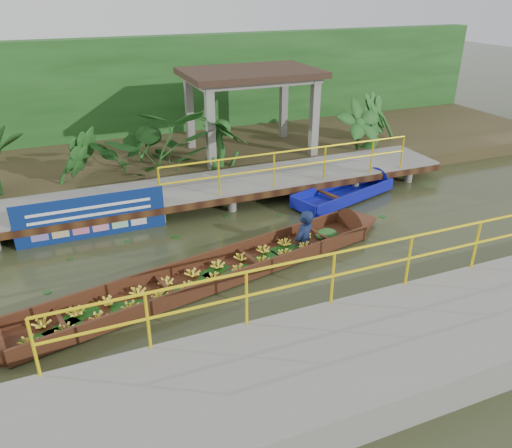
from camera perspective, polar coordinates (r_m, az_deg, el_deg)
name	(u,v)px	position (r m, az deg, el deg)	size (l,w,h in m)	color
ground	(231,262)	(11.43, -2.87, -4.41)	(80.00, 80.00, 0.00)	#2D3219
land_strip	(159,157)	(18.01, -11.03, 7.51)	(30.00, 8.00, 0.45)	#372F1B
far_dock	(190,191)	(14.18, -7.52, 3.80)	(16.00, 2.06, 1.66)	slate
near_dock	(376,355)	(8.59, 13.53, -14.39)	(18.00, 2.40, 1.73)	slate
pavilion	(250,82)	(17.08, -0.65, 15.97)	(4.40, 3.00, 3.00)	slate
foliage_backdrop	(141,93)	(19.96, -13.05, 14.39)	(30.00, 0.80, 4.00)	#194415
vendor_boat	(223,266)	(10.82, -3.74, -4.82)	(10.16, 3.06, 2.21)	#351C0E
moored_blue_boat	(364,187)	(15.53, 12.19, 4.17)	(4.01, 2.11, 0.93)	#0E129A
blue_banner	(91,217)	(12.92, -18.30, 0.75)	(3.61, 0.04, 1.13)	navy
tropical_plants	(212,138)	(15.94, -5.00, 9.77)	(14.46, 1.46, 1.82)	#194415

